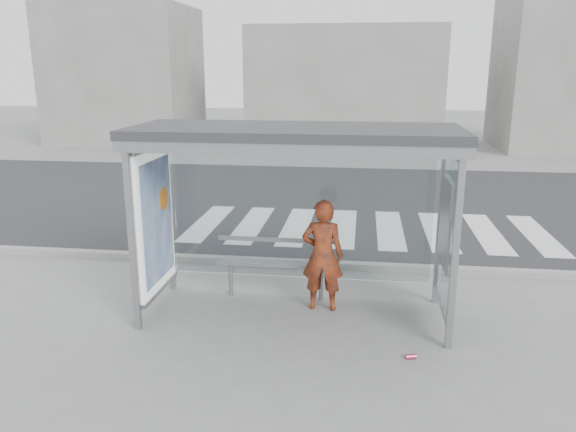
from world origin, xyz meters
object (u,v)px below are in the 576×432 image
object	(u,v)px
person	(323,255)
bench	(275,263)
bus_shelter	(268,174)
soda_can	(411,357)

from	to	relation	value
person	bench	world-z (taller)	person
bus_shelter	soda_can	world-z (taller)	bus_shelter
bus_shelter	soda_can	distance (m)	2.94
bus_shelter	person	size ratio (longest dim) A/B	2.64
person	bench	bearing A→B (deg)	-23.71
bench	soda_can	world-z (taller)	bench
bus_shelter	person	bearing A→B (deg)	15.35
bus_shelter	bench	distance (m)	1.54
bus_shelter	bench	xyz separation A→B (m)	(0.01, 0.52, -1.44)
soda_can	bench	bearing A→B (deg)	139.07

